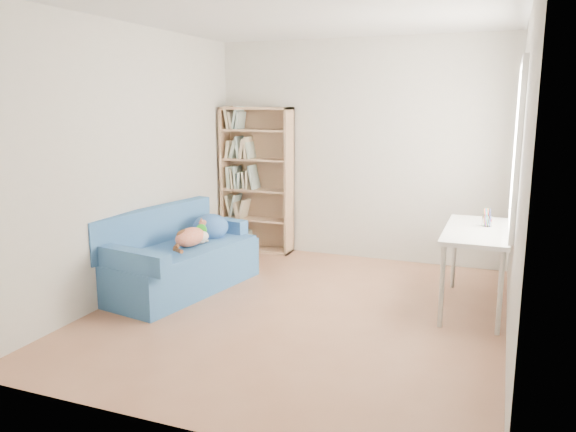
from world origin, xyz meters
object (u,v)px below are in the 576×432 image
(sofa, at_px, (179,258))
(desk, at_px, (477,237))
(bookshelf, at_px, (257,186))
(pen_cup, at_px, (487,219))

(sofa, height_order, desk, sofa)
(bookshelf, xyz_separation_m, pen_cup, (2.78, -1.04, -0.02))
(pen_cup, bearing_deg, desk, -115.59)
(pen_cup, bearing_deg, bookshelf, 159.51)
(bookshelf, height_order, pen_cup, bookshelf)
(bookshelf, height_order, desk, bookshelf)
(sofa, relative_size, pen_cup, 10.42)
(sofa, relative_size, bookshelf, 0.99)
(bookshelf, bearing_deg, pen_cup, -20.49)
(sofa, distance_m, pen_cup, 3.00)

